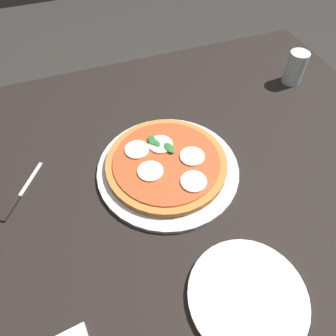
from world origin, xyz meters
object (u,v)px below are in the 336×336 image
at_px(dining_table, 195,186).
at_px(glass_cup, 295,68).
at_px(pizza, 166,163).
at_px(plate_white, 247,296).
at_px(knife, 18,198).
at_px(serving_tray, 168,169).

bearing_deg(dining_table, glass_cup, 27.46).
bearing_deg(glass_cup, pizza, -158.20).
height_order(dining_table, pizza, pizza).
relative_size(plate_white, knife, 1.51).
bearing_deg(dining_table, pizza, 164.60).
height_order(serving_tray, knife, serving_tray).
height_order(pizza, plate_white, pizza).
bearing_deg(pizza, plate_white, -83.97).
relative_size(dining_table, serving_tray, 3.45).
xyz_separation_m(serving_tray, knife, (-0.38, 0.05, -0.00)).
bearing_deg(serving_tray, plate_white, -84.09).
relative_size(dining_table, pizza, 4.04).
bearing_deg(plate_white, knife, 135.89).
relative_size(plate_white, glass_cup, 2.22).
bearing_deg(knife, glass_cup, 10.95).
xyz_separation_m(plate_white, glass_cup, (0.49, 0.58, 0.05)).
xyz_separation_m(serving_tray, plate_white, (0.04, -0.36, 0.00)).
distance_m(serving_tray, knife, 0.38).
distance_m(plate_white, glass_cup, 0.76).
height_order(dining_table, serving_tray, serving_tray).
xyz_separation_m(knife, glass_cup, (0.91, 0.18, 0.05)).
xyz_separation_m(dining_table, plate_white, (-0.04, -0.35, 0.10)).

